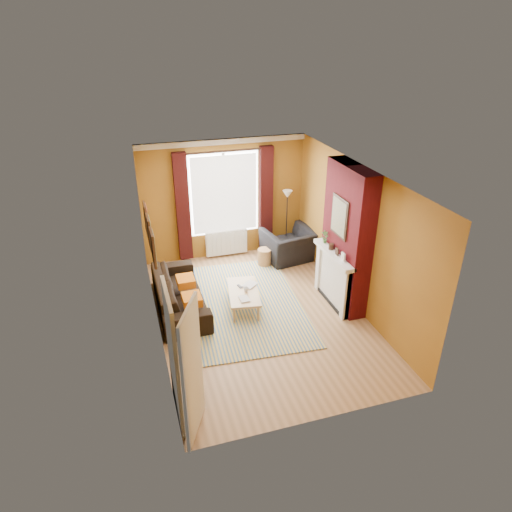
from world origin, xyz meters
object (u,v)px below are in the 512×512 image
Objects in this scene: armchair at (289,245)px; wicker_stool at (265,257)px; sofa at (179,293)px; coffee_table at (243,293)px; floor_lamp at (287,204)px.

wicker_stool is at bearing -2.12° from armchair.
sofa reaches higher than coffee_table.
wicker_stool is 0.25× the size of floor_lamp.
sofa reaches higher than wicker_stool.
armchair reaches higher than sofa.
wicker_stool is (2.15, 1.21, -0.13)m from sofa.
armchair is 2.89× the size of wicker_stool.
wicker_stool reaches higher than coffee_table.
floor_lamp reaches higher than sofa.
floor_lamp is (0.05, 0.38, 0.88)m from armchair.
floor_lamp reaches higher than wicker_stool.
armchair is at bearing -98.16° from floor_lamp.
sofa is 1.84× the size of coffee_table.
floor_lamp is (0.70, 0.47, 1.06)m from wicker_stool.
sofa is 1.95× the size of armchair.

